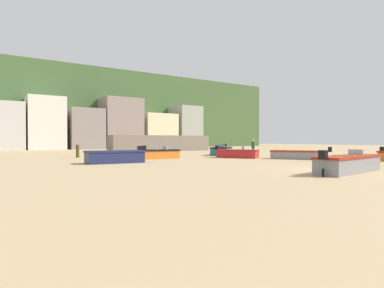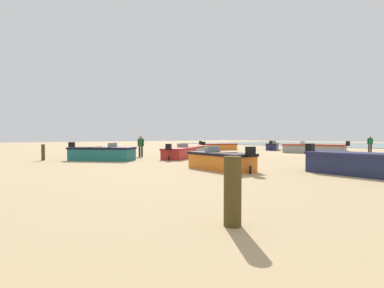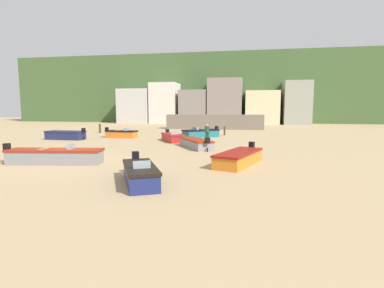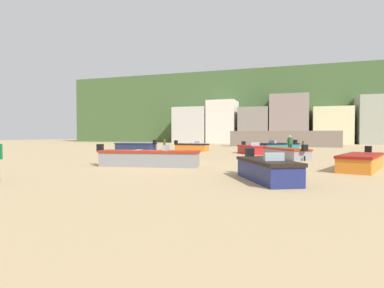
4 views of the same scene
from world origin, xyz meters
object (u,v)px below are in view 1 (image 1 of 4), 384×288
object	(u,v)px
boat_red_7	(237,153)
beach_walker_foreground	(253,146)
boat_grey_1	(299,155)
mooring_post_near_water	(78,151)
boat_grey_5	(349,164)
boat_navy_0	(115,157)
boat_orange_6	(159,154)
boat_teal_2	(222,151)
mooring_post_mid_beach	(222,149)

from	to	relation	value
boat_red_7	beach_walker_foreground	distance (m)	3.43
boat_grey_1	mooring_post_near_water	bearing A→B (deg)	109.35
boat_grey_5	mooring_post_near_water	distance (m)	22.17
boat_navy_0	boat_orange_6	world-z (taller)	boat_navy_0
boat_teal_2	beach_walker_foreground	distance (m)	3.70
boat_grey_5	boat_navy_0	bearing A→B (deg)	-157.80
boat_grey_1	boat_teal_2	bearing A→B (deg)	65.86
boat_navy_0	mooring_post_mid_beach	distance (m)	17.38
boat_grey_5	beach_walker_foreground	size ratio (longest dim) A/B	3.44
boat_grey_1	boat_red_7	distance (m)	5.18
boat_navy_0	boat_grey_5	world-z (taller)	boat_navy_0
boat_navy_0	mooring_post_mid_beach	xyz separation A→B (m)	(15.60, 7.66, 0.07)
boat_grey_1	boat_teal_2	size ratio (longest dim) A/B	1.11
boat_teal_2	boat_grey_5	distance (m)	18.10
boat_grey_5	boat_red_7	world-z (taller)	boat_grey_5
boat_grey_5	mooring_post_near_water	xyz separation A→B (m)	(-7.95, 20.69, 0.15)
boat_orange_6	mooring_post_near_water	size ratio (longest dim) A/B	3.16
boat_grey_5	boat_teal_2	bearing A→B (deg)	152.64
boat_grey_5	mooring_post_near_water	size ratio (longest dim) A/B	4.83
boat_teal_2	boat_grey_5	size ratio (longest dim) A/B	0.73
boat_navy_0	boat_grey_5	xyz separation A→B (m)	(7.43, -12.37, -0.01)
boat_navy_0	mooring_post_near_water	bearing A→B (deg)	6.84
mooring_post_near_water	beach_walker_foreground	bearing A→B (deg)	-25.25
boat_grey_1	mooring_post_near_water	world-z (taller)	mooring_post_near_water
boat_grey_5	boat_red_7	distance (m)	12.99
boat_orange_6	mooring_post_near_water	world-z (taller)	mooring_post_near_water
mooring_post_near_water	mooring_post_mid_beach	world-z (taller)	mooring_post_near_water
boat_red_7	beach_walker_foreground	xyz separation A→B (m)	(3.14, 1.25, 0.57)
boat_orange_6	boat_red_7	size ratio (longest dim) A/B	0.95
boat_navy_0	boat_teal_2	distance (m)	14.04
boat_teal_2	boat_grey_5	world-z (taller)	boat_teal_2
mooring_post_mid_beach	boat_navy_0	bearing A→B (deg)	-153.86
boat_navy_0	mooring_post_near_water	distance (m)	8.34
boat_red_7	boat_grey_1	bearing A→B (deg)	94.35
boat_navy_0	beach_walker_foreground	distance (m)	14.41
boat_red_7	mooring_post_mid_beach	world-z (taller)	boat_red_7
boat_orange_6	beach_walker_foreground	xyz separation A→B (m)	(9.50, -1.45, 0.54)
boat_grey_5	mooring_post_near_water	world-z (taller)	boat_grey_5
boat_navy_0	boat_teal_2	xyz separation A→B (m)	(13.20, 4.79, -0.01)
beach_walker_foreground	boat_navy_0	bearing A→B (deg)	-27.00
boat_navy_0	boat_orange_6	bearing A→B (deg)	-57.02
mooring_post_near_water	boat_orange_6	bearing A→B (deg)	-46.03
boat_orange_6	boat_navy_0	bearing A→B (deg)	-54.84
boat_navy_0	boat_orange_6	xyz separation A→B (m)	(4.84, 2.76, -0.03)
boat_grey_1	beach_walker_foreground	bearing A→B (deg)	57.80
boat_red_7	boat_teal_2	bearing A→B (deg)	-143.16
boat_teal_2	boat_red_7	world-z (taller)	boat_teal_2
boat_teal_2	mooring_post_mid_beach	world-z (taller)	boat_teal_2
boat_grey_1	boat_red_7	size ratio (longest dim) A/B	1.19
boat_teal_2	beach_walker_foreground	bearing A→B (deg)	157.76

